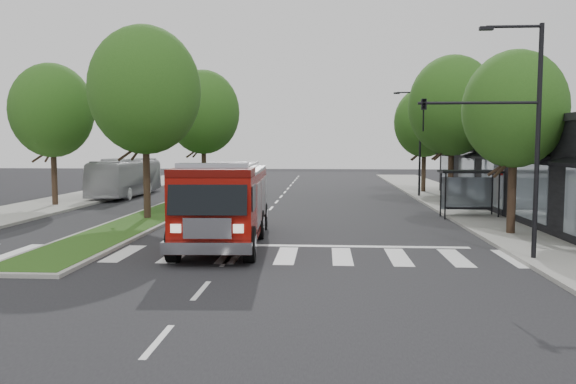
# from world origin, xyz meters

# --- Properties ---
(ground) EXTENTS (140.00, 140.00, 0.00)m
(ground) POSITION_xyz_m (0.00, 0.00, 0.00)
(ground) COLOR black
(ground) RESTS_ON ground
(sidewalk_right) EXTENTS (5.00, 80.00, 0.15)m
(sidewalk_right) POSITION_xyz_m (12.50, 10.00, 0.07)
(sidewalk_right) COLOR gray
(sidewalk_right) RESTS_ON ground
(sidewalk_left) EXTENTS (5.00, 80.00, 0.15)m
(sidewalk_left) POSITION_xyz_m (-14.50, 10.00, 0.07)
(sidewalk_left) COLOR gray
(sidewalk_left) RESTS_ON ground
(median) EXTENTS (3.00, 50.00, 0.15)m
(median) POSITION_xyz_m (-6.00, 18.00, 0.08)
(median) COLOR gray
(median) RESTS_ON ground
(storefront_row) EXTENTS (8.00, 30.00, 5.00)m
(storefront_row) POSITION_xyz_m (17.00, 10.00, 2.50)
(storefront_row) COLOR black
(storefront_row) RESTS_ON ground
(bus_shelter) EXTENTS (3.20, 1.60, 2.61)m
(bus_shelter) POSITION_xyz_m (11.20, 8.15, 2.04)
(bus_shelter) COLOR black
(bus_shelter) RESTS_ON ground
(tree_right_near) EXTENTS (4.40, 4.40, 8.05)m
(tree_right_near) POSITION_xyz_m (11.50, 2.00, 5.51)
(tree_right_near) COLOR black
(tree_right_near) RESTS_ON ground
(tree_right_mid) EXTENTS (5.60, 5.60, 9.72)m
(tree_right_mid) POSITION_xyz_m (11.50, 14.00, 6.49)
(tree_right_mid) COLOR black
(tree_right_mid) RESTS_ON ground
(tree_right_far) EXTENTS (5.00, 5.00, 8.73)m
(tree_right_far) POSITION_xyz_m (11.50, 24.00, 5.84)
(tree_right_far) COLOR black
(tree_right_far) RESTS_ON ground
(tree_median_near) EXTENTS (5.80, 5.80, 10.16)m
(tree_median_near) POSITION_xyz_m (-6.00, 6.00, 6.81)
(tree_median_near) COLOR black
(tree_median_near) RESTS_ON ground
(tree_median_far) EXTENTS (5.60, 5.60, 9.72)m
(tree_median_far) POSITION_xyz_m (-6.00, 20.00, 6.49)
(tree_median_far) COLOR black
(tree_median_far) RESTS_ON ground
(tree_left_mid) EXTENTS (5.20, 5.20, 9.16)m
(tree_left_mid) POSITION_xyz_m (-14.00, 12.00, 6.16)
(tree_left_mid) COLOR black
(tree_left_mid) RESTS_ON ground
(streetlight_right_near) EXTENTS (4.08, 0.22, 8.00)m
(streetlight_right_near) POSITION_xyz_m (9.61, -3.50, 4.67)
(streetlight_right_near) COLOR black
(streetlight_right_near) RESTS_ON ground
(streetlight_right_far) EXTENTS (2.11, 0.20, 8.00)m
(streetlight_right_far) POSITION_xyz_m (10.35, 20.00, 4.48)
(streetlight_right_far) COLOR black
(streetlight_right_far) RESTS_ON ground
(fire_engine) EXTENTS (3.42, 9.86, 3.37)m
(fire_engine) POSITION_xyz_m (-0.66, -0.52, 1.62)
(fire_engine) COLOR #520804
(fire_engine) RESTS_ON ground
(city_bus) EXTENTS (2.65, 10.65, 2.96)m
(city_bus) POSITION_xyz_m (-12.00, 19.52, 1.48)
(city_bus) COLOR #AFAFB3
(city_bus) RESTS_ON ground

